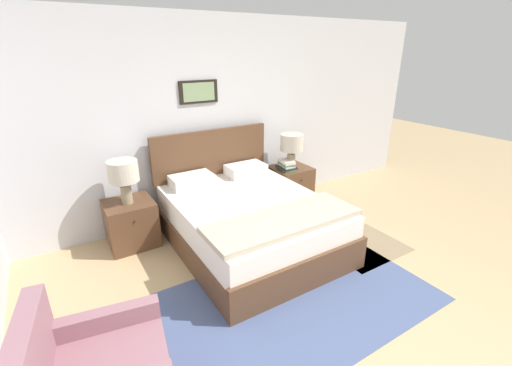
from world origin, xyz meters
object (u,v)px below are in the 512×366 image
at_px(table_lamp_near_window, 123,174).
at_px(nightstand_by_door, 290,184).
at_px(bed, 249,220).
at_px(nightstand_near_window, 131,223).
at_px(table_lamp_by_door, 292,144).

bearing_deg(table_lamp_near_window, nightstand_by_door, 0.52).
bearing_deg(bed, nightstand_near_window, 147.38).
bearing_deg(bed, table_lamp_by_door, 32.29).
distance_m(bed, nightstand_near_window, 1.39).
distance_m(nightstand_by_door, table_lamp_near_window, 2.43).
bearing_deg(nightstand_by_door, bed, -147.38).
bearing_deg(nightstand_near_window, bed, -32.62).
bearing_deg(table_lamp_by_door, table_lamp_near_window, 180.00).
height_order(bed, nightstand_by_door, bed).
bearing_deg(nightstand_near_window, table_lamp_near_window, -105.18).
bearing_deg(bed, table_lamp_near_window, 148.25).
distance_m(bed, table_lamp_by_door, 1.48).
xyz_separation_m(nightstand_by_door, table_lamp_near_window, (-2.35, -0.02, 0.63)).
relative_size(bed, nightstand_by_door, 3.76).
xyz_separation_m(nightstand_near_window, table_lamp_by_door, (2.32, -0.02, 0.63)).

